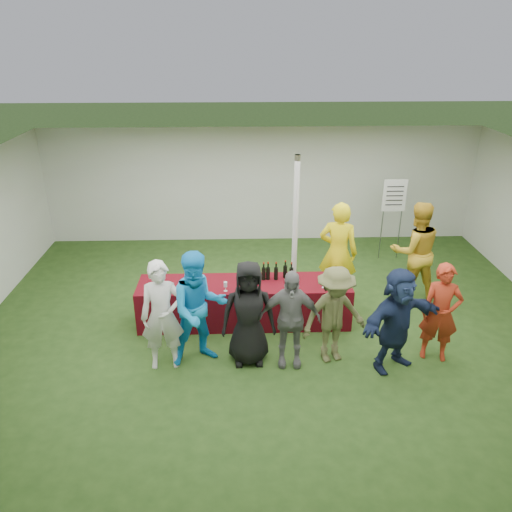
{
  "coord_description": "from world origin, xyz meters",
  "views": [
    {
      "loc": [
        -0.51,
        -7.31,
        4.63
      ],
      "look_at": [
        -0.25,
        0.19,
        1.25
      ],
      "focal_mm": 35.0,
      "sensor_mm": 36.0,
      "label": 1
    }
  ],
  "objects_px": {
    "customer_1": "(199,309)",
    "customer_2": "(249,313)",
    "customer_4": "(334,315)",
    "customer_6": "(441,313)",
    "wine_list_sign": "(394,202)",
    "customer_0": "(162,316)",
    "customer_5": "(397,320)",
    "serving_table": "(244,302)",
    "customer_3": "(290,319)",
    "dump_bucket": "(338,283)",
    "staff_pourer": "(338,253)",
    "staff_back": "(415,251)"
  },
  "relations": [
    {
      "from": "customer_1",
      "to": "customer_2",
      "type": "height_order",
      "value": "customer_1"
    },
    {
      "from": "customer_4",
      "to": "customer_6",
      "type": "xyz_separation_m",
      "value": [
        1.61,
        0.0,
        0.01
      ]
    },
    {
      "from": "wine_list_sign",
      "to": "customer_0",
      "type": "distance_m",
      "value": 5.86
    },
    {
      "from": "customer_5",
      "to": "customer_1",
      "type": "bearing_deg",
      "value": 146.45
    },
    {
      "from": "serving_table",
      "to": "customer_3",
      "type": "distance_m",
      "value": 1.44
    },
    {
      "from": "customer_0",
      "to": "customer_1",
      "type": "height_order",
      "value": "customer_1"
    },
    {
      "from": "customer_6",
      "to": "wine_list_sign",
      "type": "bearing_deg",
      "value": 100.45
    },
    {
      "from": "wine_list_sign",
      "to": "customer_4",
      "type": "relative_size",
      "value": 1.15
    },
    {
      "from": "customer_0",
      "to": "serving_table",
      "type": "bearing_deg",
      "value": 37.77
    },
    {
      "from": "customer_2",
      "to": "customer_1",
      "type": "bearing_deg",
      "value": 175.38
    },
    {
      "from": "dump_bucket",
      "to": "customer_4",
      "type": "xyz_separation_m",
      "value": [
        -0.23,
        -0.93,
        -0.06
      ]
    },
    {
      "from": "staff_pourer",
      "to": "customer_1",
      "type": "relative_size",
      "value": 1.07
    },
    {
      "from": "dump_bucket",
      "to": "customer_0",
      "type": "xyz_separation_m",
      "value": [
        -2.77,
        -0.99,
        0.02
      ]
    },
    {
      "from": "dump_bucket",
      "to": "customer_1",
      "type": "bearing_deg",
      "value": -158.69
    },
    {
      "from": "customer_4",
      "to": "customer_5",
      "type": "distance_m",
      "value": 0.9
    },
    {
      "from": "customer_2",
      "to": "customer_5",
      "type": "xyz_separation_m",
      "value": [
        2.15,
        -0.22,
        -0.02
      ]
    },
    {
      "from": "staff_back",
      "to": "customer_5",
      "type": "height_order",
      "value": "staff_back"
    },
    {
      "from": "customer_5",
      "to": "staff_pourer",
      "type": "bearing_deg",
      "value": 74.74
    },
    {
      "from": "wine_list_sign",
      "to": "customer_1",
      "type": "distance_m",
      "value": 5.39
    },
    {
      "from": "serving_table",
      "to": "customer_6",
      "type": "xyz_separation_m",
      "value": [
        2.93,
        -1.15,
        0.41
      ]
    },
    {
      "from": "wine_list_sign",
      "to": "customer_6",
      "type": "bearing_deg",
      "value": -94.73
    },
    {
      "from": "serving_table",
      "to": "customer_4",
      "type": "xyz_separation_m",
      "value": [
        1.33,
        -1.15,
        0.41
      ]
    },
    {
      "from": "dump_bucket",
      "to": "staff_pourer",
      "type": "relative_size",
      "value": 0.11
    },
    {
      "from": "serving_table",
      "to": "customer_0",
      "type": "height_order",
      "value": "customer_0"
    },
    {
      "from": "staff_pourer",
      "to": "staff_back",
      "type": "bearing_deg",
      "value": -159.43
    },
    {
      "from": "staff_back",
      "to": "customer_4",
      "type": "bearing_deg",
      "value": 44.18
    },
    {
      "from": "customer_4",
      "to": "customer_5",
      "type": "xyz_separation_m",
      "value": [
        0.88,
        -0.2,
        0.03
      ]
    },
    {
      "from": "dump_bucket",
      "to": "customer_0",
      "type": "height_order",
      "value": "customer_0"
    },
    {
      "from": "staff_back",
      "to": "customer_1",
      "type": "relative_size",
      "value": 1.05
    },
    {
      "from": "customer_1",
      "to": "staff_pourer",
      "type": "bearing_deg",
      "value": 18.64
    },
    {
      "from": "wine_list_sign",
      "to": "customer_2",
      "type": "xyz_separation_m",
      "value": [
        -3.19,
        -3.72,
        -0.49
      ]
    },
    {
      "from": "serving_table",
      "to": "customer_5",
      "type": "height_order",
      "value": "customer_5"
    },
    {
      "from": "serving_table",
      "to": "customer_1",
      "type": "xyz_separation_m",
      "value": [
        -0.68,
        -1.09,
        0.53
      ]
    },
    {
      "from": "wine_list_sign",
      "to": "customer_1",
      "type": "bearing_deg",
      "value": -136.82
    },
    {
      "from": "dump_bucket",
      "to": "customer_0",
      "type": "distance_m",
      "value": 2.94
    },
    {
      "from": "customer_3",
      "to": "customer_5",
      "type": "relative_size",
      "value": 0.96
    },
    {
      "from": "customer_3",
      "to": "customer_0",
      "type": "bearing_deg",
      "value": -176.94
    },
    {
      "from": "customer_6",
      "to": "customer_5",
      "type": "bearing_deg",
      "value": -149.03
    },
    {
      "from": "dump_bucket",
      "to": "staff_pourer",
      "type": "xyz_separation_m",
      "value": [
        0.16,
        0.95,
        0.12
      ]
    },
    {
      "from": "customer_0",
      "to": "dump_bucket",
      "type": "bearing_deg",
      "value": 12.43
    },
    {
      "from": "customer_5",
      "to": "serving_table",
      "type": "bearing_deg",
      "value": 120.06
    },
    {
      "from": "staff_pourer",
      "to": "customer_0",
      "type": "distance_m",
      "value": 3.51
    },
    {
      "from": "customer_5",
      "to": "customer_0",
      "type": "bearing_deg",
      "value": 149.12
    },
    {
      "from": "wine_list_sign",
      "to": "customer_4",
      "type": "height_order",
      "value": "wine_list_sign"
    },
    {
      "from": "customer_6",
      "to": "staff_back",
      "type": "bearing_deg",
      "value": 98.53
    },
    {
      "from": "customer_3",
      "to": "customer_5",
      "type": "xyz_separation_m",
      "value": [
        1.55,
        -0.13,
        0.03
      ]
    },
    {
      "from": "serving_table",
      "to": "wine_list_sign",
      "type": "distance_m",
      "value": 4.25
    },
    {
      "from": "customer_3",
      "to": "customer_5",
      "type": "bearing_deg",
      "value": -1.47
    },
    {
      "from": "staff_back",
      "to": "customer_3",
      "type": "height_order",
      "value": "staff_back"
    },
    {
      "from": "staff_back",
      "to": "customer_6",
      "type": "height_order",
      "value": "staff_back"
    }
  ]
}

